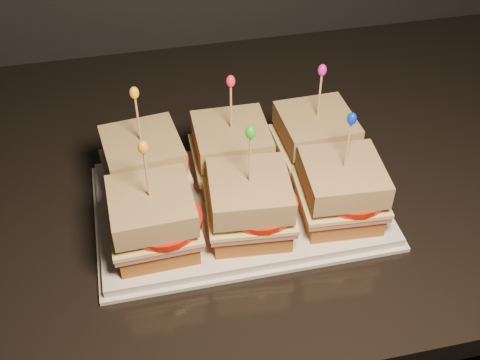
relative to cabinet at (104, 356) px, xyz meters
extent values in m
cube|color=black|center=(0.00, 0.00, 0.00)|extent=(2.29, 0.71, 0.85)
cube|color=black|center=(0.00, 0.00, 0.44)|extent=(2.33, 0.75, 0.04)
cube|color=white|center=(0.25, -0.10, 0.47)|extent=(0.39, 0.24, 0.02)
cube|color=white|center=(0.25, -0.10, 0.46)|extent=(0.40, 0.25, 0.01)
cube|color=brown|center=(0.13, -0.05, 0.49)|extent=(0.11, 0.11, 0.03)
cube|color=#B55B59|center=(0.13, -0.05, 0.51)|extent=(0.12, 0.12, 0.01)
cube|color=#EEDC8F|center=(0.13, -0.05, 0.52)|extent=(0.12, 0.12, 0.01)
cylinder|color=#BA1A0A|center=(0.14, -0.06, 0.52)|extent=(0.10, 0.10, 0.01)
cube|color=#4D2C0F|center=(0.13, -0.05, 0.55)|extent=(0.11, 0.11, 0.03)
cylinder|color=tan|center=(0.13, -0.05, 0.59)|extent=(0.00, 0.00, 0.09)
ellipsoid|color=#FEAD20|center=(0.13, -0.05, 0.64)|extent=(0.01, 0.01, 0.02)
cube|color=brown|center=(0.25, -0.05, 0.49)|extent=(0.10, 0.10, 0.03)
cube|color=#B55B59|center=(0.25, -0.05, 0.51)|extent=(0.11, 0.11, 0.01)
cube|color=#EEDC8F|center=(0.25, -0.05, 0.52)|extent=(0.11, 0.11, 0.01)
cylinder|color=#BA1A0A|center=(0.27, -0.06, 0.52)|extent=(0.10, 0.10, 0.01)
cube|color=#4D2C0F|center=(0.25, -0.05, 0.55)|extent=(0.10, 0.10, 0.03)
cylinder|color=tan|center=(0.25, -0.05, 0.59)|extent=(0.00, 0.00, 0.09)
ellipsoid|color=red|center=(0.25, -0.05, 0.64)|extent=(0.01, 0.01, 0.02)
cube|color=brown|center=(0.38, -0.05, 0.49)|extent=(0.10, 0.10, 0.03)
cube|color=#B55B59|center=(0.38, -0.05, 0.51)|extent=(0.11, 0.11, 0.01)
cube|color=#EEDC8F|center=(0.38, -0.05, 0.52)|extent=(0.11, 0.11, 0.01)
cylinder|color=#BA1A0A|center=(0.39, -0.06, 0.52)|extent=(0.10, 0.10, 0.01)
cube|color=#4D2C0F|center=(0.38, -0.05, 0.55)|extent=(0.10, 0.10, 0.03)
cylinder|color=tan|center=(0.38, -0.05, 0.59)|extent=(0.00, 0.00, 0.09)
ellipsoid|color=#C81897|center=(0.38, -0.05, 0.64)|extent=(0.01, 0.01, 0.02)
cube|color=brown|center=(0.13, -0.16, 0.49)|extent=(0.10, 0.10, 0.03)
cube|color=#B55B59|center=(0.13, -0.16, 0.51)|extent=(0.11, 0.11, 0.01)
cube|color=#EEDC8F|center=(0.13, -0.16, 0.52)|extent=(0.11, 0.11, 0.01)
cylinder|color=#BA1A0A|center=(0.14, -0.17, 0.52)|extent=(0.10, 0.10, 0.01)
cube|color=#4D2C0F|center=(0.13, -0.16, 0.55)|extent=(0.10, 0.10, 0.03)
cylinder|color=tan|center=(0.13, -0.16, 0.59)|extent=(0.00, 0.00, 0.09)
ellipsoid|color=orange|center=(0.13, -0.16, 0.64)|extent=(0.01, 0.01, 0.02)
cube|color=brown|center=(0.25, -0.16, 0.49)|extent=(0.11, 0.11, 0.03)
cube|color=#B55B59|center=(0.25, -0.16, 0.51)|extent=(0.12, 0.11, 0.01)
cube|color=#EEDC8F|center=(0.25, -0.16, 0.52)|extent=(0.12, 0.12, 0.01)
cylinder|color=#BA1A0A|center=(0.27, -0.17, 0.52)|extent=(0.10, 0.10, 0.01)
cube|color=#4D2C0F|center=(0.25, -0.16, 0.55)|extent=(0.11, 0.11, 0.03)
cylinder|color=tan|center=(0.25, -0.16, 0.59)|extent=(0.00, 0.00, 0.09)
ellipsoid|color=green|center=(0.25, -0.16, 0.64)|extent=(0.01, 0.01, 0.02)
cube|color=brown|center=(0.38, -0.16, 0.49)|extent=(0.11, 0.11, 0.03)
cube|color=#B55B59|center=(0.38, -0.16, 0.51)|extent=(0.12, 0.11, 0.01)
cube|color=#EEDC8F|center=(0.38, -0.16, 0.52)|extent=(0.12, 0.11, 0.01)
cylinder|color=#BA1A0A|center=(0.39, -0.17, 0.52)|extent=(0.10, 0.10, 0.01)
cube|color=#4D2C0F|center=(0.38, -0.16, 0.55)|extent=(0.11, 0.11, 0.03)
cylinder|color=tan|center=(0.38, -0.16, 0.59)|extent=(0.00, 0.00, 0.09)
ellipsoid|color=#0925D1|center=(0.38, -0.16, 0.64)|extent=(0.01, 0.01, 0.02)
camera|label=1|loc=(0.12, -0.69, 1.06)|focal=45.00mm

